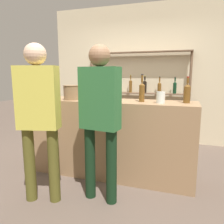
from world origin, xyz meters
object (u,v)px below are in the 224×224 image
Objects in this scene: ice_bucket at (72,92)px; cork_jar at (161,98)px; counter_bottle_1 at (187,93)px; counter_bottle_2 at (52,89)px; customer_left at (39,111)px; customer_center at (100,112)px; counter_bottle_0 at (142,91)px.

cork_jar is at bearing 0.11° from ice_bucket.
counter_bottle_1 is 2.27× the size of cork_jar.
customer_left is (0.34, -0.78, -0.18)m from counter_bottle_2.
counter_bottle_1 is 1.36× the size of ice_bucket.
customer_left is (-0.62, -0.21, 0.01)m from customer_center.
counter_bottle_2 is 2.62× the size of cork_jar.
customer_center reaches higher than cork_jar.
counter_bottle_0 is at bearing 164.04° from cork_jar.
customer_center is (-0.33, -0.62, -0.18)m from counter_bottle_0.
counter_bottle_2 is 0.22× the size of customer_left.
customer_left is (-1.49, -0.88, -0.17)m from counter_bottle_1.
customer_center is at bearing -30.43° from counter_bottle_2.
customer_left is (0.01, -0.76, -0.14)m from ice_bucket.
customer_center is 0.99× the size of customer_left.
counter_bottle_1 is 1.84m from counter_bottle_2.
counter_bottle_0 is at bearing -62.16° from customer_left.
customer_center is at bearing -136.21° from cork_jar.
customer_center is at bearing -41.09° from ice_bucket.
counter_bottle_0 reaches higher than cork_jar.
counter_bottle_1 reaches higher than cork_jar.
customer_center is (-0.57, -0.55, -0.11)m from cork_jar.
customer_left reaches higher than counter_bottle_1.
counter_bottle_0 is 0.55m from counter_bottle_1.
customer_left reaches higher than ice_bucket.
counter_bottle_1 is 1.51m from ice_bucket.
counter_bottle_2 is 0.22× the size of customer_center.
counter_bottle_0 is 0.94× the size of counter_bottle_2.
counter_bottle_0 is 0.96m from ice_bucket.
counter_bottle_2 is 1.54m from cork_jar.
cork_jar is at bearing -38.43° from customer_center.
counter_bottle_1 is 0.33m from cork_jar.
counter_bottle_2 reaches higher than ice_bucket.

